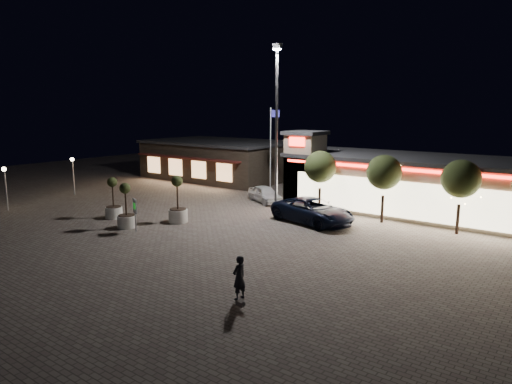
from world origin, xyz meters
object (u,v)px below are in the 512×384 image
Objects in this scene: white_sedan at (265,194)px; pedestrian at (239,278)px; planter_mid at (126,214)px; planter_left at (114,206)px; valet_sign at (135,209)px; pickup_truck at (313,211)px.

pedestrian is at bearing -119.50° from white_sedan.
white_sedan is 20.23m from pedestrian.
planter_left is at bearing 158.78° from planter_mid.
planter_left is 4.64m from valet_sign.
planter_left is (-12.40, -7.45, 0.07)m from pickup_truck.
valet_sign is at bearing -157.35° from white_sedan.
white_sedan is 1.37× the size of planter_left.
valet_sign is (1.36, -0.34, 0.59)m from planter_mid.
valet_sign is (4.35, -1.50, 0.60)m from planter_left.
white_sedan is at bearing 84.60° from valet_sign.
planter_left is at bearing -102.76° from pedestrian.
planter_mid is at bearing 166.12° from valet_sign.
planter_mid is (-2.57, -12.46, 0.24)m from white_sedan.
planter_left reaches higher than valet_sign.
pedestrian is 17.39m from planter_left.
planter_mid is at bearing 146.09° from pickup_truck.
planter_mid is (-9.42, -8.61, 0.08)m from pickup_truck.
planter_left is at bearing 134.66° from pickup_truck.
planter_mid reaches higher than valet_sign.
pedestrian is (10.86, -17.07, 0.24)m from white_sedan.
white_sedan is at bearing 74.29° from pickup_truck.
pedestrian is 0.86× the size of valet_sign.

